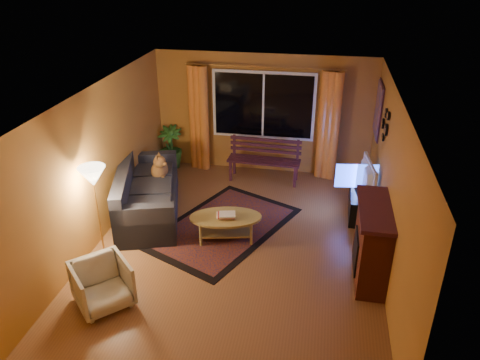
% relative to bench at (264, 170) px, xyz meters
% --- Properties ---
extents(floor, '(4.50, 6.00, 0.02)m').
position_rel_bench_xyz_m(floor, '(-0.10, -2.46, -0.23)').
color(floor, brown).
rests_on(floor, ground).
extents(ceiling, '(4.50, 6.00, 0.02)m').
position_rel_bench_xyz_m(ceiling, '(-0.10, -2.46, 2.29)').
color(ceiling, white).
rests_on(ceiling, ground).
extents(wall_back, '(4.50, 0.02, 2.50)m').
position_rel_bench_xyz_m(wall_back, '(-0.10, 0.55, 1.03)').
color(wall_back, '#B67831').
rests_on(wall_back, ground).
extents(wall_left, '(0.02, 6.00, 2.50)m').
position_rel_bench_xyz_m(wall_left, '(-2.36, -2.46, 1.03)').
color(wall_left, '#B67831').
rests_on(wall_left, ground).
extents(wall_right, '(0.02, 6.00, 2.50)m').
position_rel_bench_xyz_m(wall_right, '(2.16, -2.46, 1.03)').
color(wall_right, '#B67831').
rests_on(wall_right, ground).
extents(window, '(2.00, 0.02, 1.30)m').
position_rel_bench_xyz_m(window, '(-0.10, 0.49, 1.23)').
color(window, black).
rests_on(window, wall_back).
extents(curtain_rod, '(3.20, 0.03, 0.03)m').
position_rel_bench_xyz_m(curtain_rod, '(-0.10, 0.44, 2.03)').
color(curtain_rod, '#BF8C3F').
rests_on(curtain_rod, wall_back).
extents(curtain_left, '(0.36, 0.36, 2.24)m').
position_rel_bench_xyz_m(curtain_left, '(-1.45, 0.42, 0.90)').
color(curtain_left, orange).
rests_on(curtain_left, ground).
extents(curtain_right, '(0.36, 0.36, 2.24)m').
position_rel_bench_xyz_m(curtain_right, '(1.25, 0.42, 0.90)').
color(curtain_right, orange).
rests_on(curtain_right, ground).
extents(bench, '(1.49, 0.49, 0.44)m').
position_rel_bench_xyz_m(bench, '(0.00, 0.00, 0.00)').
color(bench, '#371620').
rests_on(bench, ground).
extents(potted_plant, '(0.55, 0.55, 0.93)m').
position_rel_bench_xyz_m(potted_plant, '(-2.09, 0.29, 0.24)').
color(potted_plant, '#235B1E').
rests_on(potted_plant, ground).
extents(sofa, '(1.61, 2.49, 0.93)m').
position_rel_bench_xyz_m(sofa, '(-1.85, -1.72, 0.25)').
color(sofa, '#24252F').
rests_on(sofa, ground).
extents(dog, '(0.46, 0.56, 0.54)m').
position_rel_bench_xyz_m(dog, '(-1.80, -1.20, 0.51)').
color(dog, '#966233').
rests_on(dog, sofa).
extents(armchair, '(0.95, 0.95, 0.71)m').
position_rel_bench_xyz_m(armchair, '(-1.61, -4.13, 0.14)').
color(armchair, beige).
rests_on(armchair, ground).
extents(floor_lamp, '(0.29, 0.29, 1.54)m').
position_rel_bench_xyz_m(floor_lamp, '(-2.10, -3.09, 0.55)').
color(floor_lamp, '#BF8C3F').
rests_on(floor_lamp, ground).
extents(rug, '(2.63, 3.10, 0.02)m').
position_rel_bench_xyz_m(rug, '(-0.44, -1.95, -0.21)').
color(rug, '#742A08').
rests_on(rug, ground).
extents(coffee_table, '(1.41, 1.41, 0.43)m').
position_rel_bench_xyz_m(coffee_table, '(-0.32, -2.28, -0.01)').
color(coffee_table, '#A28C48').
rests_on(coffee_table, ground).
extents(tv_console, '(0.40, 1.13, 0.47)m').
position_rel_bench_xyz_m(tv_console, '(1.90, -1.03, 0.01)').
color(tv_console, black).
rests_on(tv_console, ground).
extents(television, '(0.26, 0.98, 0.56)m').
position_rel_bench_xyz_m(television, '(1.90, -1.03, 0.53)').
color(television, black).
rests_on(television, tv_console).
extents(fireplace, '(0.40, 1.20, 1.10)m').
position_rel_bench_xyz_m(fireplace, '(1.95, -2.86, 0.33)').
color(fireplace, maroon).
rests_on(fireplace, ground).
extents(mirror_cluster, '(0.06, 0.60, 0.56)m').
position_rel_bench_xyz_m(mirror_cluster, '(2.11, -1.16, 1.58)').
color(mirror_cluster, black).
rests_on(mirror_cluster, wall_right).
extents(painting, '(0.04, 0.76, 0.96)m').
position_rel_bench_xyz_m(painting, '(2.12, -0.01, 1.43)').
color(painting, orange).
rests_on(painting, wall_right).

